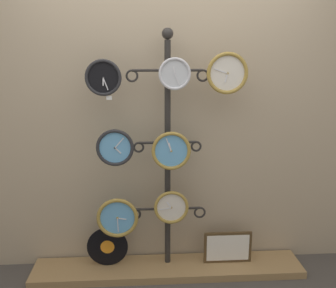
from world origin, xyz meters
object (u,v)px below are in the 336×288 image
clock_top_left (103,78)px  clock_top_right (227,73)px  clock_bottom_left (117,218)px  vinyl_record (107,247)px  display_stand (168,180)px  clock_top_center (175,74)px  clock_middle_left (115,148)px  clock_middle_center (171,151)px  picture_frame (228,247)px  clock_bottom_center (171,207)px

clock_top_left → clock_top_right: 0.90m
clock_bottom_left → vinyl_record: size_ratio=0.98×
display_stand → clock_top_left: bearing=-169.9°
clock_top_left → clock_bottom_left: clock_top_left is taller
clock_top_left → clock_top_center: clock_top_center is taller
clock_top_center → vinyl_record: size_ratio=0.71×
clock_middle_left → clock_middle_center: clock_middle_left is taller
vinyl_record → clock_top_left: bearing=-66.7°
clock_middle_left → vinyl_record: size_ratio=0.85×
clock_middle_center → picture_frame: 0.98m
clock_bottom_left → picture_frame: size_ratio=0.82×
display_stand → clock_bottom_center: 0.22m
clock_top_center → clock_bottom_left: (-0.44, -0.01, -1.10)m
clock_middle_center → clock_top_left: bearing=176.3°
display_stand → vinyl_record: (-0.49, -0.03, -0.55)m
display_stand → clock_top_right: bearing=-10.7°
clock_middle_left → clock_bottom_left: 0.56m
clock_top_center → clock_middle_left: clock_top_center is taller
clock_middle_left → clock_bottom_left: clock_middle_left is taller
display_stand → clock_top_right: 0.95m
clock_top_right → clock_middle_left: bearing=-178.6°
clock_top_left → vinyl_record: 1.37m
clock_top_center → clock_middle_center: clock_top_center is taller
clock_top_center → vinyl_record: 1.49m
clock_top_center → picture_frame: clock_top_center is taller
clock_top_left → clock_top_right: size_ratio=0.86×
display_stand → clock_top_center: (0.05, -0.09, 0.84)m
clock_middle_center → picture_frame: bearing=8.7°
clock_middle_left → picture_frame: bearing=3.8°
display_stand → clock_bottom_left: display_stand is taller
clock_middle_left → vinyl_record: (-0.09, 0.08, -0.85)m
display_stand → vinyl_record: 0.74m
clock_bottom_center → vinyl_record: bearing=174.1°
clock_middle_left → clock_bottom_left: (0.00, 0.00, -0.56)m
clock_top_left → display_stand: bearing=10.1°
clock_middle_center → picture_frame: clock_middle_center is taller
clock_top_right → clock_middle_center: bearing=-175.4°
clock_top_left → clock_bottom_center: clock_top_left is taller
clock_middle_center → clock_top_right: bearing=4.6°
display_stand → clock_bottom_center: (0.02, -0.08, -0.20)m
clock_top_center → picture_frame: bearing=5.8°
display_stand → clock_bottom_left: (-0.40, -0.10, -0.27)m
clock_bottom_left → picture_frame: 0.95m
clock_middle_left → display_stand: bearing=14.3°
clock_middle_left → clock_bottom_center: (0.42, 0.02, -0.50)m
clock_top_left → clock_middle_left: size_ratio=0.93×
display_stand → clock_top_left: size_ratio=7.37×
display_stand → clock_middle_center: 0.29m
clock_top_center → clock_bottom_center: 1.04m
clock_bottom_center → picture_frame: clock_bottom_center is taller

